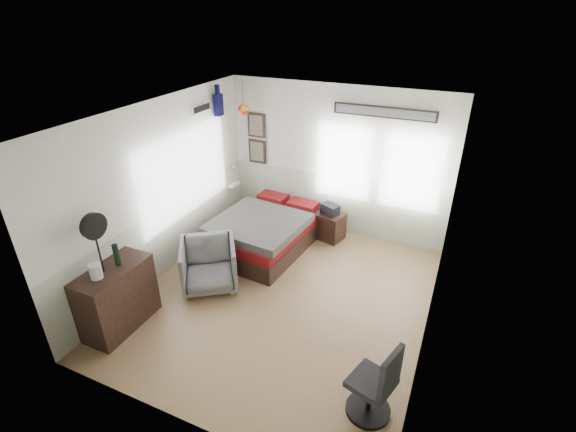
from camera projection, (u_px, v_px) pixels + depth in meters
name	position (u px, v px, depth m)	size (l,w,h in m)	color
ground_plane	(283.00, 298.00, 6.14)	(4.00, 4.50, 0.01)	#906A4C
room_shell	(283.00, 193.00, 5.57)	(4.02, 4.52, 2.71)	silver
wall_decor	(272.00, 117.00, 7.15)	(3.55, 1.32, 1.44)	#36261B
bed	(265.00, 232.00, 7.26)	(1.55, 2.07, 0.62)	black
dresser	(117.00, 298.00, 5.44)	(0.48, 1.00, 0.90)	black
armchair	(209.00, 265.00, 6.24)	(0.80, 0.82, 0.75)	#595959
nightstand	(329.00, 226.00, 7.57)	(0.50, 0.40, 0.50)	black
task_chair	(376.00, 389.00, 4.25)	(0.52, 0.52, 0.95)	black
kettle	(96.00, 271.00, 5.02)	(0.17, 0.15, 0.19)	silver
bottle	(116.00, 255.00, 5.25)	(0.07, 0.07, 0.29)	black
stand_fan	(94.00, 227.00, 4.89)	(0.10, 0.34, 0.82)	black
black_bag	(330.00, 209.00, 7.41)	(0.31, 0.20, 0.18)	black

